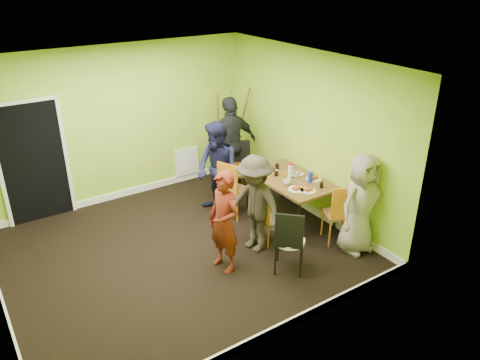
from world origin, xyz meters
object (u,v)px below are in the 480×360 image
at_px(orange_bottle, 283,175).
at_px(person_left_near, 255,204).
at_px(chair_left_near, 263,216).
at_px(chair_back_end, 240,157).
at_px(person_front_end, 361,204).
at_px(person_back_end, 231,144).
at_px(dining_table, 291,181).
at_px(chair_left_far, 232,186).
at_px(person_standing, 224,222).
at_px(thermos, 290,171).
at_px(blue_bottle, 310,177).
at_px(easel, 231,137).
at_px(chair_bentwood, 289,239).
at_px(chair_front_end, 340,211).
at_px(person_left_far, 217,170).

bearing_deg(orange_bottle, person_left_near, -150.35).
xyz_separation_m(chair_left_near, orange_bottle, (0.78, 0.50, 0.31)).
xyz_separation_m(chair_back_end, person_front_end, (0.35, -2.71, 0.08)).
relative_size(chair_left_near, person_back_end, 0.47).
distance_m(dining_table, chair_left_far, 1.00).
xyz_separation_m(chair_back_end, person_standing, (-1.58, -2.01, 0.05)).
bearing_deg(person_back_end, chair_left_far, 57.59).
distance_m(dining_table, person_left_near, 1.13).
bearing_deg(thermos, person_front_end, -79.99).
bearing_deg(blue_bottle, orange_bottle, 122.76).
bearing_deg(person_front_end, easel, 93.20).
height_order(orange_bottle, person_standing, person_standing).
height_order(blue_bottle, person_back_end, person_back_end).
bearing_deg(chair_bentwood, chair_left_far, 127.50).
distance_m(dining_table, blue_bottle, 0.35).
relative_size(chair_left_near, thermos, 3.56).
relative_size(chair_back_end, person_standing, 0.66).
bearing_deg(person_left_near, person_back_end, 147.81).
relative_size(chair_left_near, chair_front_end, 0.85).
bearing_deg(orange_bottle, blue_bottle, -57.24).
bearing_deg(easel, person_back_end, -122.59).
height_order(dining_table, chair_left_far, chair_left_far).
bearing_deg(chair_bentwood, person_front_end, 38.61).
height_order(chair_left_far, person_front_end, person_front_end).
relative_size(person_standing, person_left_near, 0.98).
relative_size(chair_left_far, chair_left_near, 1.21).
bearing_deg(person_left_near, thermos, 104.75).
height_order(chair_left_far, chair_left_near, chair_left_far).
bearing_deg(chair_front_end, person_left_far, 143.95).
bearing_deg(orange_bottle, easel, 87.61).
xyz_separation_m(chair_left_far, person_left_near, (-0.24, -1.02, 0.18)).
xyz_separation_m(chair_bentwood, person_left_near, (-0.04, 0.77, 0.21)).
bearing_deg(chair_front_end, orange_bottle, 123.78).
relative_size(chair_left_near, person_left_near, 0.56).
distance_m(thermos, orange_bottle, 0.14).
distance_m(chair_back_end, person_left_near, 2.05).
relative_size(person_standing, person_front_end, 0.96).
bearing_deg(person_left_far, chair_left_near, -3.39).
xyz_separation_m(chair_bentwood, orange_bottle, (0.93, 1.33, 0.24)).
height_order(chair_left_near, person_left_far, person_left_far).
xyz_separation_m(easel, orange_bottle, (-0.07, -1.73, -0.14)).
height_order(orange_bottle, person_front_end, person_front_end).
xyz_separation_m(chair_left_far, chair_bentwood, (-0.20, -1.79, -0.03)).
relative_size(dining_table, person_standing, 1.00).
bearing_deg(person_standing, orange_bottle, 104.69).
distance_m(chair_left_far, blue_bottle, 1.33).
height_order(chair_back_end, easel, easel).
relative_size(dining_table, person_left_far, 0.90).
relative_size(thermos, orange_bottle, 3.10).
distance_m(blue_bottle, person_front_end, 1.06).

